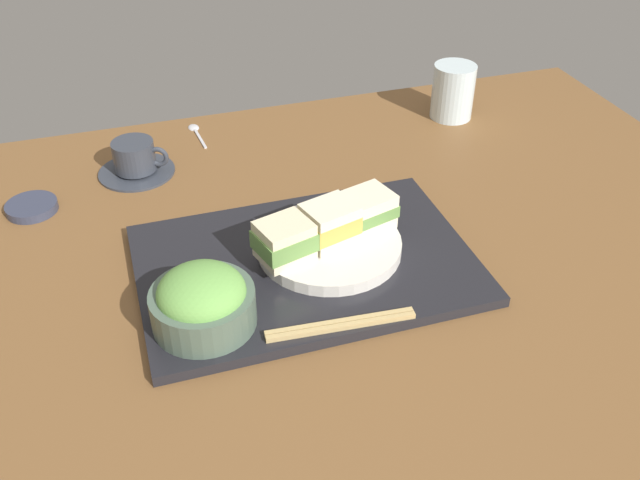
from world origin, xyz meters
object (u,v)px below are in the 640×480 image
Objects in this scene: sandwich_far at (367,210)px; salad_bowl at (202,301)px; drinking_glass at (453,91)px; chopsticks_pair at (341,325)px; sandwich_near at (284,241)px; sandwich_plate at (327,246)px; sandwich_middle at (327,224)px; coffee_cup at (135,160)px; small_sauce_dish at (32,207)px; teaspoon at (195,129)px.

salad_bowl is at bearing -156.25° from sandwich_far.
drinking_glass is (30.31, 34.02, -0.76)cm from sandwich_far.
salad_bowl is 0.68× the size of chopsticks_pair.
chopsticks_pair is at bearing -75.93° from sandwich_near.
sandwich_plate is 7.65cm from sandwich_far.
coffee_cup is at bearing 125.34° from sandwich_middle.
chopsticks_pair is at bearing -101.78° from sandwich_plate.
chopsticks_pair is 55.02cm from small_sauce_dish.
chopsticks_pair reaches higher than small_sauce_dish.
chopsticks_pair is 2.40× the size of small_sauce_dish.
coffee_cup is 18.21cm from small_sauce_dish.
salad_bowl reaches higher than chopsticks_pair.
sandwich_plate is at bearing 15.59° from sandwich_near.
sandwich_middle reaches higher than sandwich_far.
drinking_glass is at bearing 44.21° from sandwich_middle.
sandwich_near is at bearing 31.37° from salad_bowl.
sandwich_near is at bearing -39.60° from small_sauce_dish.
salad_bowl reaches higher than sandwich_middle.
coffee_cup is (-19.88, 47.72, 0.60)cm from chopsticks_pair.
sandwich_far is 0.45× the size of chopsticks_pair.
sandwich_far is 42.76cm from coffee_cup.
sandwich_near is 0.46× the size of chopsticks_pair.
sandwich_far is at bearing 60.34° from chopsticks_pair.
salad_bowl is 42.16cm from coffee_cup.
salad_bowl reaches higher than small_sauce_dish.
sandwich_plate reaches higher than teaspoon.
small_sauce_dish is at bearing 120.82° from salad_bowl.
sandwich_plate is 47.50cm from small_sauce_dish.
sandwich_plate is 1.58× the size of coffee_cup.
salad_bowl reaches higher than sandwich_near.
sandwich_near is (-6.53, -1.82, 3.62)cm from sandwich_plate.
sandwich_far is at bearing -131.70° from drinking_glass.
salad_bowl is 41.14cm from small_sauce_dish.
sandwich_far reaches higher than chopsticks_pair.
coffee_cup is 1.25× the size of teaspoon.
sandwich_middle is at bearing 15.59° from sandwich_near.
sandwich_plate is 7.69cm from sandwich_near.
sandwich_middle reaches higher than sandwich_near.
chopsticks_pair reaches higher than teaspoon.
coffee_cup is at bearing 125.34° from sandwich_plate.
sandwich_near is at bearing -84.31° from teaspoon.
salad_bowl is (-25.45, -11.20, -0.91)cm from sandwich_far.
salad_bowl is 1.64× the size of small_sauce_dish.
sandwich_far is at bearing 15.59° from sandwich_middle.
chopsticks_pair is at bearing -67.39° from coffee_cup.
sandwich_middle is at bearing -32.86° from small_sauce_dish.
teaspoon is (-11.17, 44.69, -2.04)cm from sandwich_plate.
small_sauce_dish is (-39.87, 25.76, -5.45)cm from sandwich_middle.
salad_bowl is 1.25× the size of drinking_glass.
sandwich_plate is 2.34× the size of sandwich_near.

